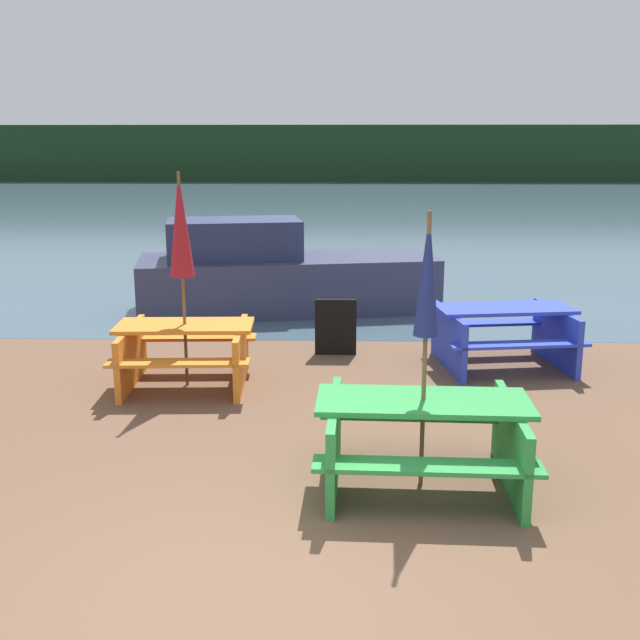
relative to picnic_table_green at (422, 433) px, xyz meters
The scene contains 10 objects.
ground_plane 2.19m from the picnic_table_green, 126.70° to the right, with size 60.00×60.00×0.00m, color brown.
water 29.61m from the picnic_table_green, 92.48° to the left, with size 60.00×50.00×0.00m.
far_treeline 49.61m from the picnic_table_green, 91.48° to the left, with size 80.00×1.60×4.00m.
picnic_table_green is the anchor object (origin of this frame).
picnic_table_orange 3.54m from the picnic_table_green, 134.06° to the left, with size 1.62×1.45×0.73m.
picnic_table_blue 3.67m from the picnic_table_green, 68.01° to the left, with size 1.85×1.60×0.77m.
umbrella_navy 1.28m from the picnic_table_green, behind, with size 0.20×0.20×2.26m.
umbrella_crimson 3.81m from the picnic_table_green, 134.06° to the left, with size 0.28×0.28×2.45m.
boat 6.86m from the picnic_table_green, 104.49° to the left, with size 5.14×2.64×1.54m.
signboard 3.96m from the picnic_table_green, 100.65° to the left, with size 0.55×0.08×0.75m.
Camera 1 is at (0.60, -4.03, 2.76)m, focal length 42.00 mm.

